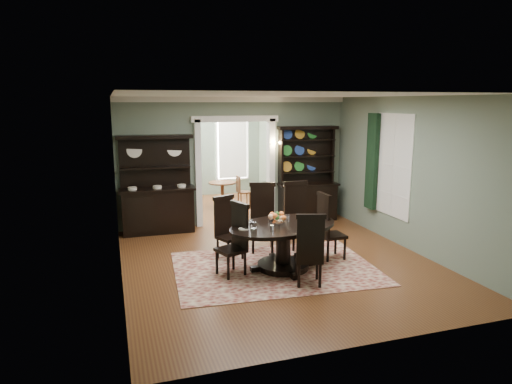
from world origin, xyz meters
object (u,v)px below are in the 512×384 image
(sideboard, at_px, (157,199))
(parlor_table, at_px, (222,191))
(welsh_dresser, at_px, (307,186))
(dining_table, at_px, (283,238))

(sideboard, relative_size, parlor_table, 2.87)
(sideboard, distance_m, welsh_dresser, 3.64)
(sideboard, height_order, welsh_dresser, welsh_dresser)
(sideboard, xyz_separation_m, welsh_dresser, (3.64, 0.00, 0.08))
(dining_table, relative_size, sideboard, 1.07)
(dining_table, distance_m, sideboard, 3.56)
(welsh_dresser, relative_size, parlor_table, 3.05)
(welsh_dresser, bearing_deg, parlor_table, 134.43)
(dining_table, xyz_separation_m, welsh_dresser, (1.80, 3.04, 0.28))
(dining_table, relative_size, parlor_table, 3.06)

